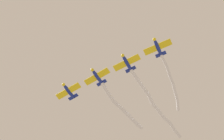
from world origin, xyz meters
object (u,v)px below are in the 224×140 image
(airplane_right_wing, at_px, (127,63))
(airplane_lead, at_px, (68,91))
(airplane_slot, at_px, (158,47))
(airplane_left_wing, at_px, (97,76))

(airplane_right_wing, bearing_deg, airplane_lead, -89.66)
(airplane_right_wing, xyz_separation_m, airplane_slot, (5.44, -5.63, 0.30))
(airplane_lead, height_order, airplane_right_wing, same)
(airplane_left_wing, distance_m, airplane_slot, 15.66)
(airplane_left_wing, relative_size, airplane_slot, 1.03)
(airplane_lead, relative_size, airplane_right_wing, 1.03)
(airplane_lead, xyz_separation_m, airplane_slot, (16.32, -16.89, 0.30))
(airplane_right_wing, distance_m, airplane_slot, 7.84)
(airplane_lead, bearing_deg, airplane_left_wing, 93.57)
(airplane_left_wing, distance_m, airplane_right_wing, 7.84)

